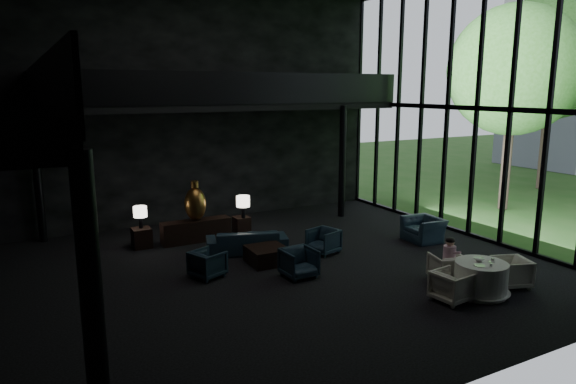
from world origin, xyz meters
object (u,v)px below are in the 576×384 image
table_lamp_left (140,213)px  side_table_left (142,238)px  lounge_armchair_east (323,240)px  dining_chair_east (511,271)px  coffee_table (267,255)px  dining_chair_north (447,267)px  side_table_right (242,225)px  dining_chair_west (452,285)px  child (450,250)px  console (196,231)px  dining_table (480,280)px  sofa (247,236)px  lounge_armchair_south (299,261)px  bronze_urn (195,204)px  window_armchair (424,225)px  table_lamp_right (243,202)px  lounge_armchair_west (208,263)px

table_lamp_left → side_table_left: bearing=-90.0°
lounge_armchair_east → dining_chair_east: bearing=14.9°
lounge_armchair_east → coffee_table: bearing=-106.2°
dining_chair_north → side_table_right: bearing=-51.5°
side_table_left → table_lamp_left: table_lamp_left is taller
dining_chair_west → child: (0.85, 0.93, 0.40)m
side_table_left → child: 8.63m
coffee_table → dining_chair_west: size_ratio=1.35×
console → child: child is taller
table_lamp_left → dining_chair_north: (5.89, -6.24, -0.69)m
dining_table → dining_chair_north: 0.96m
side_table_left → sofa: sofa is taller
dining_table → dining_chair_east: bearing=-0.7°
lounge_armchair_south → bronze_urn: bearing=104.8°
window_armchair → child: size_ratio=1.81×
console → coffee_table: console is taller
table_lamp_left → side_table_right: 3.29m
table_lamp_right → dining_chair_north: (2.69, -6.13, -0.68)m
dining_chair_north → lounge_armchair_west: bearing=-15.7°
side_table_left → dining_chair_east: size_ratio=0.78×
sofa → window_armchair: 5.44m
console → dining_chair_east: bearing=-52.7°
sofa → dining_chair_west: 5.85m
bronze_urn → table_lamp_right: bronze_urn is taller
console → lounge_armchair_south: (1.27, -4.11, 0.08)m
coffee_table → lounge_armchair_south: bearing=-79.5°
bronze_urn → window_armchair: bearing=-27.8°
table_lamp_right → lounge_armchair_east: table_lamp_right is taller
side_table_left → dining_chair_north: bearing=-46.6°
lounge_armchair_south → dining_chair_west: size_ratio=1.13×
table_lamp_left → lounge_armchair_east: table_lamp_left is taller
dining_chair_north → dining_chair_east: size_ratio=0.95×
table_lamp_left → lounge_armchair_south: (2.87, -4.31, -0.64)m
side_table_left → window_armchair: bearing=-24.0°
side_table_right → lounge_armchair_west: size_ratio=0.73×
lounge_armchair_west → bronze_urn: bearing=-35.6°
console → coffee_table: (1.03, -2.81, -0.12)m
side_table_left → dining_chair_east: (6.95, -7.21, 0.08)m
lounge_armchair_south → dining_chair_west: bearing=-54.7°
console → sofa: size_ratio=0.85×
bronze_urn → lounge_armchair_east: 4.04m
lounge_armchair_south → child: 3.65m
sofa → console: bearing=-44.4°
dining_chair_west → child: bearing=-48.7°
side_table_left → window_armchair: window_armchair is taller
sofa → lounge_armchair_east: 2.18m
coffee_table → dining_chair_east: (4.33, -4.22, 0.16)m
side_table_right → coffee_table: (-0.57, -3.04, -0.04)m
side_table_left → coffee_table: size_ratio=0.59×
side_table_left → table_lamp_left: (0.00, 0.01, 0.76)m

